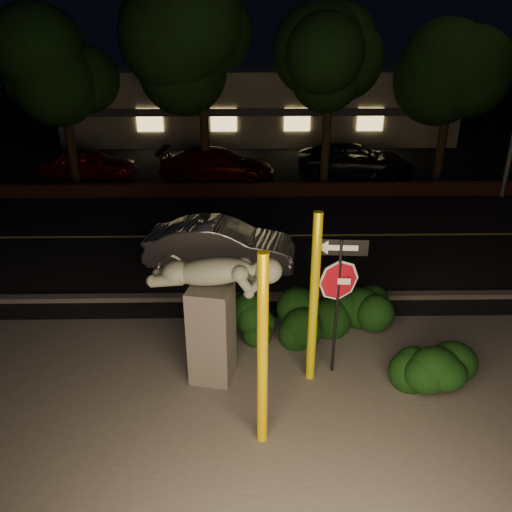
{
  "coord_description": "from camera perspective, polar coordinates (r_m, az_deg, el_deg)",
  "views": [
    {
      "loc": [
        -0.75,
        -7.75,
        5.94
      ],
      "look_at": [
        -0.57,
        1.9,
        1.6
      ],
      "focal_mm": 35.0,
      "sensor_mm": 36.0,
      "label": 1
    }
  ],
  "objects": [
    {
      "name": "yellow_pole_left",
      "position": [
        7.44,
        0.75,
        -11.17
      ],
      "size": [
        0.16,
        0.16,
        3.27
      ],
      "primitive_type": "cylinder",
      "color": "#ECC100",
      "rests_on": "ground"
    },
    {
      "name": "brick_wall",
      "position": [
        19.9,
        1.16,
        7.59
      ],
      "size": [
        40.0,
        0.35,
        0.5
      ],
      "primitive_type": "cube",
      "color": "#492517",
      "rests_on": "ground"
    },
    {
      "name": "tree_far_a",
      "position": [
        21.99,
        -21.83,
        21.08
      ],
      "size": [
        4.6,
        4.6,
        7.43
      ],
      "color": "black",
      "rests_on": "ground"
    },
    {
      "name": "ground",
      "position": [
        18.73,
        1.31,
        5.72
      ],
      "size": [
        90.0,
        90.0,
        0.0
      ],
      "primitive_type": "plane",
      "color": "black",
      "rests_on": "ground"
    },
    {
      "name": "patio",
      "position": [
        9.02,
        4.17,
        -16.99
      ],
      "size": [
        14.0,
        6.0,
        0.02
      ],
      "primitive_type": "cube",
      "color": "#4C4944",
      "rests_on": "ground"
    },
    {
      "name": "sculpture",
      "position": [
        8.85,
        -4.94,
        -5.53
      ],
      "size": [
        2.37,
        1.08,
        2.53
      ],
      "rotation": [
        0.0,
        0.0,
        -0.21
      ],
      "color": "#4C4944",
      "rests_on": "ground"
    },
    {
      "name": "parked_car_darkred",
      "position": [
        21.92,
        -4.48,
        10.35
      ],
      "size": [
        5.1,
        2.44,
        1.43
      ],
      "primitive_type": "imported",
      "rotation": [
        0.0,
        0.0,
        1.48
      ],
      "color": "#420A05",
      "rests_on": "ground"
    },
    {
      "name": "tree_far_c",
      "position": [
        20.81,
        8.64,
        23.2
      ],
      "size": [
        4.8,
        4.8,
        7.84
      ],
      "color": "black",
      "rests_on": "ground"
    },
    {
      "name": "parking_lot",
      "position": [
        25.46,
        0.68,
        10.73
      ],
      "size": [
        40.0,
        12.0,
        0.01
      ],
      "primitive_type": "cube",
      "color": "black",
      "rests_on": "ground"
    },
    {
      "name": "signpost",
      "position": [
        8.9,
        9.43,
        -2.84
      ],
      "size": [
        0.92,
        0.12,
        2.73
      ],
      "rotation": [
        0.0,
        0.0,
        -0.08
      ],
      "color": "black",
      "rests_on": "ground"
    },
    {
      "name": "curb",
      "position": [
        12.19,
        2.62,
        -4.66
      ],
      "size": [
        80.0,
        0.25,
        0.12
      ],
      "primitive_type": "cube",
      "color": "#4C4944",
      "rests_on": "ground"
    },
    {
      "name": "building",
      "position": [
        32.98,
        0.27,
        17.35
      ],
      "size": [
        22.0,
        10.2,
        4.0
      ],
      "color": "gray",
      "rests_on": "ground"
    },
    {
      "name": "parked_car_red",
      "position": [
        23.3,
        -18.58,
        9.96
      ],
      "size": [
        4.12,
        1.75,
        1.39
      ],
      "primitive_type": "imported",
      "rotation": [
        0.0,
        0.0,
        1.6
      ],
      "color": "#670D0D",
      "rests_on": "ground"
    },
    {
      "name": "tree_far_b",
      "position": [
        21.02,
        -6.4,
        24.38
      ],
      "size": [
        5.2,
        5.2,
        8.41
      ],
      "color": "black",
      "rests_on": "ground"
    },
    {
      "name": "parked_car_dark",
      "position": [
        23.02,
        11.27,
        10.62
      ],
      "size": [
        5.38,
        2.98,
        1.42
      ],
      "primitive_type": "imported",
      "rotation": [
        0.0,
        0.0,
        1.45
      ],
      "color": "black",
      "rests_on": "ground"
    },
    {
      "name": "tree_far_d",
      "position": [
        22.62,
        21.91,
        21.3
      ],
      "size": [
        4.4,
        4.4,
        7.42
      ],
      "color": "black",
      "rests_on": "ground"
    },
    {
      "name": "silver_sedan",
      "position": [
        13.57,
        -4.07,
        1.25
      ],
      "size": [
        4.16,
        1.9,
        1.32
      ],
      "primitive_type": "imported",
      "rotation": [
        0.0,
        0.0,
        1.44
      ],
      "color": "#9D9DA1",
      "rests_on": "ground"
    },
    {
      "name": "hedge_center",
      "position": [
        10.39,
        2.94,
        -7.04
      ],
      "size": [
        2.23,
        1.26,
        1.1
      ],
      "primitive_type": "ellipsoid",
      "rotation": [
        0.0,
        0.0,
        0.13
      ],
      "color": "black",
      "rests_on": "ground"
    },
    {
      "name": "yellow_pole_right",
      "position": [
        8.8,
        6.62,
        -5.15
      ],
      "size": [
        0.16,
        0.16,
        3.29
      ],
      "primitive_type": "cylinder",
      "color": "yellow",
      "rests_on": "ground"
    },
    {
      "name": "lane_marking",
      "position": [
        15.91,
        1.73,
        2.35
      ],
      "size": [
        80.0,
        0.12,
        0.0
      ],
      "primitive_type": "cube",
      "color": "#C7BA4F",
      "rests_on": "road"
    },
    {
      "name": "hedge_far_right",
      "position": [
        9.61,
        18.73,
        -11.48
      ],
      "size": [
        1.77,
        1.4,
        1.07
      ],
      "primitive_type": "ellipsoid",
      "rotation": [
        0.0,
        0.0,
        -0.31
      ],
      "color": "black",
      "rests_on": "ground"
    },
    {
      "name": "road",
      "position": [
        15.92,
        1.73,
        2.31
      ],
      "size": [
        80.0,
        8.0,
        0.01
      ],
      "primitive_type": "cube",
      "color": "black",
      "rests_on": "ground"
    },
    {
      "name": "hedge_right",
      "position": [
        10.92,
        10.75,
        -5.55
      ],
      "size": [
        2.03,
        1.45,
        1.2
      ],
      "primitive_type": "ellipsoid",
      "rotation": [
        0.0,
        0.0,
        -0.28
      ],
      "color": "black",
      "rests_on": "ground"
    }
  ]
}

